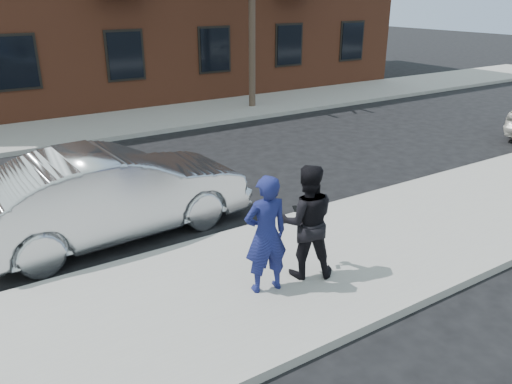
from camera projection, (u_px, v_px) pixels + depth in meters
ground at (360, 245)px, 9.33m from camera, size 100.00×100.00×0.00m
near_sidewalk at (370, 246)px, 9.11m from camera, size 50.00×3.50×0.15m
near_curb at (309, 213)px, 10.52m from camera, size 50.00×0.10×0.15m
far_sidewalk at (144, 120)px, 18.12m from camera, size 50.00×3.50×0.15m
far_curb at (163, 131)px, 16.71m from camera, size 50.00×0.10×0.15m
silver_sedan at (113, 193)px, 9.43m from camera, size 5.32×2.15×1.72m
man_hoodie at (266, 235)px, 7.33m from camera, size 0.74×0.57×1.85m
man_peacoat at (307, 221)px, 7.75m from camera, size 1.13×1.05×1.86m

